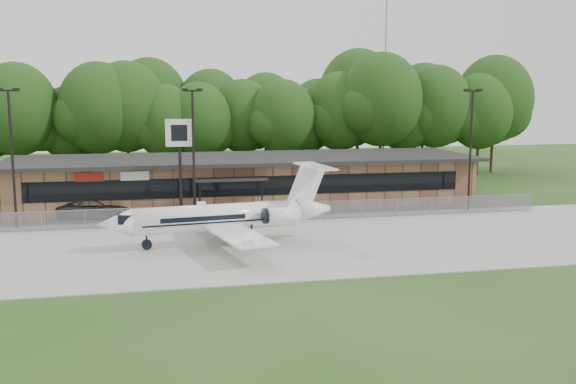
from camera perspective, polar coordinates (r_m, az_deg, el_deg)
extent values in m
plane|color=#223F16|center=(35.11, 1.77, -7.53)|extent=(160.00, 160.00, 0.00)
cube|color=#9E9B93|center=(42.66, -0.77, -4.54)|extent=(64.00, 18.00, 0.08)
cube|color=#383835|center=(53.75, -3.14, -1.79)|extent=(50.00, 9.00, 0.06)
cube|color=#906D48|center=(57.83, -3.84, 0.93)|extent=(40.00, 10.00, 4.00)
cube|color=black|center=(52.87, -3.08, 0.53)|extent=(36.00, 0.08, 1.60)
cube|color=black|center=(57.09, -3.79, 3.00)|extent=(41.00, 11.50, 0.30)
cube|color=black|center=(51.94, -5.16, 1.14)|extent=(6.00, 1.60, 0.20)
cube|color=maroon|center=(52.33, -17.29, 1.28)|extent=(2.20, 0.06, 0.70)
cube|color=silver|center=(52.11, -13.46, 1.40)|extent=(2.20, 0.06, 0.70)
cube|color=gray|center=(49.25, -2.35, -1.90)|extent=(46.00, 0.03, 1.50)
cube|color=gray|center=(49.12, -2.35, -1.04)|extent=(46.00, 0.04, 0.04)
cylinder|color=gray|center=(86.17, 8.63, 10.41)|extent=(0.20, 0.20, 25.00)
cylinder|color=black|center=(50.48, -23.29, 2.53)|extent=(0.18, 0.18, 10.00)
cube|color=black|center=(50.25, -23.64, 8.26)|extent=(1.20, 0.12, 0.12)
cube|color=black|center=(50.36, -24.26, 8.30)|extent=(0.45, 0.30, 0.22)
cube|color=black|center=(50.14, -23.02, 8.38)|extent=(0.45, 0.30, 0.22)
cylinder|color=black|center=(49.57, -8.39, 3.04)|extent=(0.18, 0.18, 10.00)
cube|color=black|center=(49.33, -8.52, 8.89)|extent=(1.20, 0.12, 0.12)
cube|color=black|center=(49.30, -9.16, 8.96)|extent=(0.45, 0.30, 0.22)
cube|color=black|center=(49.37, -7.87, 8.99)|extent=(0.45, 0.30, 0.22)
cylinder|color=black|center=(55.89, 15.90, 3.44)|extent=(0.18, 0.18, 10.00)
cube|color=black|center=(55.68, 16.12, 8.62)|extent=(1.20, 0.12, 0.12)
cube|color=black|center=(55.43, 15.62, 8.71)|extent=(0.45, 0.30, 0.22)
cube|color=black|center=(55.94, 16.63, 8.67)|extent=(0.45, 0.30, 0.22)
cylinder|color=white|center=(41.75, -6.28, -2.35)|extent=(10.96, 2.98, 1.73)
cone|color=white|center=(40.90, -15.22, -2.84)|extent=(2.35, 1.97, 1.73)
cone|color=white|center=(43.56, 2.24, -1.63)|extent=(2.57, 2.00, 1.73)
cube|color=white|center=(38.56, -4.34, -3.99)|extent=(3.12, 6.73, 0.13)
cube|color=white|center=(45.38, -6.57, -2.09)|extent=(3.12, 6.73, 0.13)
cylinder|color=white|center=(41.43, -0.61, -2.16)|extent=(2.48, 1.24, 0.97)
cylinder|color=white|center=(43.97, -1.69, -1.53)|extent=(2.48, 1.24, 0.97)
cube|color=white|center=(43.12, 1.58, 0.39)|extent=(2.66, 0.46, 3.26)
cube|color=white|center=(43.17, 2.39, 2.20)|extent=(1.98, 5.11, 0.11)
cube|color=black|center=(40.89, -14.18, -2.37)|extent=(1.23, 1.42, 0.54)
cube|color=black|center=(42.49, -3.67, -4.14)|extent=(1.16, 2.68, 0.76)
cylinder|color=black|center=(41.36, -12.44, -4.69)|extent=(0.72, 0.72, 0.24)
imported|color=#313134|center=(53.27, -16.70, -1.38)|extent=(6.09, 3.18, 1.64)
cylinder|color=black|center=(49.95, -9.55, 1.64)|extent=(0.25, 0.25, 7.55)
cube|color=silver|center=(49.67, -9.64, 5.21)|extent=(2.09, 0.43, 2.08)
cube|color=black|center=(49.55, -9.65, 5.20)|extent=(1.22, 0.15, 1.23)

